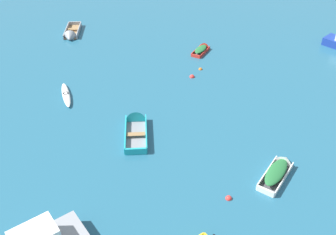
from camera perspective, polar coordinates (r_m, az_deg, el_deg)
The scene contains 8 objects.
rowboat_grey_far_right at distance 43.54m, azimuth -14.21°, elevation 11.82°, with size 2.61×4.58×1.32m.
rowboat_white_back_row_right at distance 25.66m, azimuth 16.17°, elevation -7.38°, with size 2.31×3.86×1.08m.
rowboat_red_back_row_left at distance 39.34m, azimuth 5.15°, elevation 10.15°, with size 1.59×2.93×0.91m.
rowboat_turquoise_foreground_center at distance 28.54m, azimuth -4.79°, elevation -0.98°, with size 2.81×4.73×1.42m.
kayak_white_back_row_center at distance 32.94m, azimuth -14.92°, elevation 3.29°, with size 2.57×3.51×0.36m.
mooring_buoy_near_foreground at distance 34.74m, azimuth 3.59°, elevation 6.03°, with size 0.46×0.46×0.46m, color red.
mooring_buoy_between_boats_right at distance 23.66m, azimuth 9.00°, elevation -11.82°, with size 0.40×0.40×0.40m, color red.
mooring_buoy_trailing at distance 36.01m, azimuth 4.85°, elevation 7.14°, with size 0.34×0.34×0.34m, color orange.
Camera 1 is at (5.91, -0.67, 17.41)m, focal length 40.99 mm.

